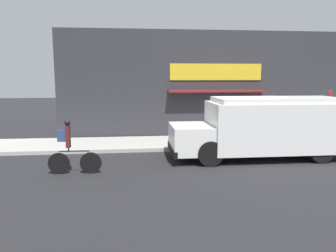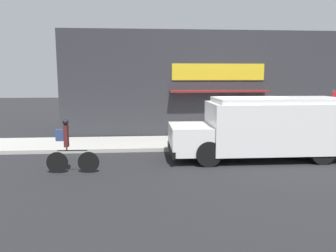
{
  "view_description": "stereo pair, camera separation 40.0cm",
  "coord_description": "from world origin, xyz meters",
  "px_view_note": "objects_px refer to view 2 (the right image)",
  "views": [
    {
      "loc": [
        -4.61,
        -13.07,
        3.09
      ],
      "look_at": [
        -3.18,
        -0.2,
        1.1
      ],
      "focal_mm": 35.0,
      "sensor_mm": 36.0,
      "label": 1
    },
    {
      "loc": [
        -4.21,
        -13.11,
        3.09
      ],
      "look_at": [
        -3.18,
        -0.2,
        1.1
      ],
      "focal_mm": 35.0,
      "sensor_mm": 36.0,
      "label": 2
    }
  ],
  "objects_px": {
    "trash_bin": "(234,127)",
    "stop_sign_post": "(333,108)",
    "cyclist": "(69,148)",
    "school_bus": "(266,127)"
  },
  "relations": [
    {
      "from": "stop_sign_post",
      "to": "trash_bin",
      "type": "distance_m",
      "value": 4.38
    },
    {
      "from": "school_bus",
      "to": "cyclist",
      "type": "xyz_separation_m",
      "value": [
        -6.96,
        -1.31,
        -0.39
      ]
    },
    {
      "from": "cyclist",
      "to": "stop_sign_post",
      "type": "height_order",
      "value": "stop_sign_post"
    },
    {
      "from": "cyclist",
      "to": "trash_bin",
      "type": "bearing_deg",
      "value": 38.87
    },
    {
      "from": "school_bus",
      "to": "cyclist",
      "type": "height_order",
      "value": "school_bus"
    },
    {
      "from": "school_bus",
      "to": "stop_sign_post",
      "type": "relative_size",
      "value": 2.83
    },
    {
      "from": "cyclist",
      "to": "trash_bin",
      "type": "distance_m",
      "value": 8.45
    },
    {
      "from": "school_bus",
      "to": "stop_sign_post",
      "type": "height_order",
      "value": "stop_sign_post"
    },
    {
      "from": "cyclist",
      "to": "trash_bin",
      "type": "xyz_separation_m",
      "value": [
        6.81,
        4.99,
        -0.18
      ]
    },
    {
      "from": "trash_bin",
      "to": "stop_sign_post",
      "type": "bearing_deg",
      "value": -23.24
    }
  ]
}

